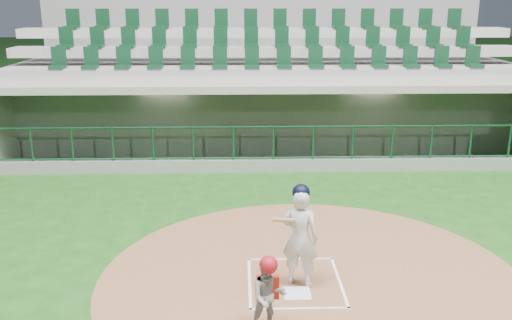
{
  "coord_description": "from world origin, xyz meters",
  "views": [
    {
      "loc": [
        -0.89,
        -8.84,
        4.59
      ],
      "look_at": [
        -0.56,
        2.6,
        1.3
      ],
      "focal_mm": 40.0,
      "sensor_mm": 36.0,
      "label": 1
    }
  ],
  "objects": [
    {
      "name": "ground",
      "position": [
        0.0,
        0.0,
        0.0
      ],
      "size": [
        120.0,
        120.0,
        0.0
      ],
      "primitive_type": "plane",
      "color": "#184614",
      "rests_on": "ground"
    },
    {
      "name": "dirt_circle",
      "position": [
        0.3,
        -0.2,
        0.01
      ],
      "size": [
        7.2,
        7.2,
        0.01
      ],
      "primitive_type": "cylinder",
      "color": "brown",
      "rests_on": "ground"
    },
    {
      "name": "home_plate",
      "position": [
        0.0,
        -0.7,
        0.02
      ],
      "size": [
        0.43,
        0.43,
        0.02
      ],
      "primitive_type": "cube",
      "color": "white",
      "rests_on": "dirt_circle"
    },
    {
      "name": "batter_box_chalk",
      "position": [
        0.0,
        -0.3,
        0.02
      ],
      "size": [
        1.55,
        1.8,
        0.01
      ],
      "color": "white",
      "rests_on": "ground"
    },
    {
      "name": "dugout_structure",
      "position": [
        0.21,
        7.83,
        0.96
      ],
      "size": [
        16.4,
        3.7,
        3.0
      ],
      "color": "gray",
      "rests_on": "ground"
    },
    {
      "name": "seating_deck",
      "position": [
        0.0,
        10.91,
        1.42
      ],
      "size": [
        17.0,
        6.72,
        5.15
      ],
      "color": "gray",
      "rests_on": "ground"
    },
    {
      "name": "batter",
      "position": [
        0.06,
        -0.37,
        0.89
      ],
      "size": [
        0.89,
        0.94,
        1.74
      ],
      "color": "silver",
      "rests_on": "dirt_circle"
    },
    {
      "name": "catcher",
      "position": [
        -0.51,
        -1.72,
        0.59
      ],
      "size": [
        0.59,
        0.5,
        1.16
      ],
      "color": "gray",
      "rests_on": "dirt_circle"
    }
  ]
}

